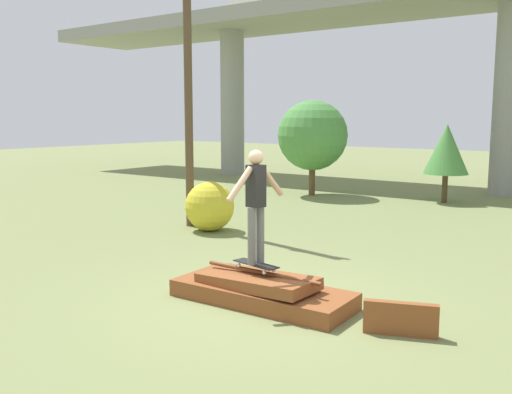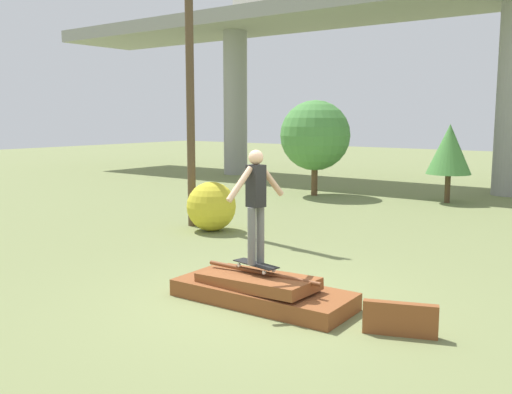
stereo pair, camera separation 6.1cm
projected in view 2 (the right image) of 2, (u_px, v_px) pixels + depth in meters
ground_plane at (262, 303)px, 8.35m from camera, size 80.00×80.00×0.00m
scrap_pile at (261, 291)px, 8.32m from camera, size 2.74×1.14×0.48m
scrap_plank_loose at (400, 319)px, 7.07m from camera, size 0.89×0.44×0.42m
skateboard at (256, 264)px, 8.34m from camera, size 0.81×0.36×0.09m
skater at (256, 198)px, 8.20m from camera, size 0.28×1.09×1.66m
utility_pole at (190, 58)px, 13.65m from camera, size 1.30×0.20×7.95m
tree_behind_left at (449, 149)px, 17.75m from camera, size 1.39×1.39×2.47m
tree_behind_right at (315, 136)px, 19.38m from camera, size 2.38×2.38×3.25m
bush_yellow_flowering at (211, 206)px, 13.52m from camera, size 1.17×1.17×1.17m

